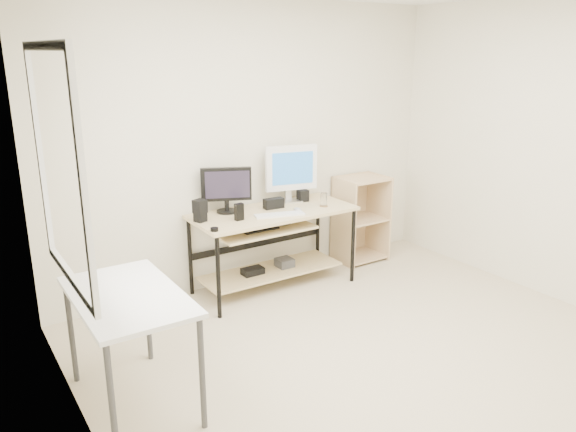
{
  "coord_description": "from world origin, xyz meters",
  "views": [
    {
      "loc": [
        -2.55,
        -2.51,
        2.16
      ],
      "look_at": [
        -0.07,
        1.3,
        0.8
      ],
      "focal_mm": 35.0,
      "sensor_mm": 36.0,
      "label": 1
    }
  ],
  "objects_px": {
    "desk": "(271,233)",
    "white_imac": "(291,169)",
    "black_monitor": "(226,187)",
    "audio_controller": "(239,212)",
    "side_table": "(128,306)",
    "shelf_unit": "(358,218)"
  },
  "relations": [
    {
      "from": "shelf_unit",
      "to": "side_table",
      "type": "bearing_deg",
      "value": -156.67
    },
    {
      "from": "desk",
      "to": "black_monitor",
      "type": "bearing_deg",
      "value": 152.58
    },
    {
      "from": "shelf_unit",
      "to": "desk",
      "type": "bearing_deg",
      "value": -172.23
    },
    {
      "from": "desk",
      "to": "white_imac",
      "type": "xyz_separation_m",
      "value": [
        0.34,
        0.18,
        0.53
      ]
    },
    {
      "from": "desk",
      "to": "side_table",
      "type": "xyz_separation_m",
      "value": [
        -1.65,
        -1.06,
        0.13
      ]
    },
    {
      "from": "desk",
      "to": "shelf_unit",
      "type": "relative_size",
      "value": 1.67
    },
    {
      "from": "shelf_unit",
      "to": "black_monitor",
      "type": "xyz_separation_m",
      "value": [
        -1.52,
        0.02,
        0.53
      ]
    },
    {
      "from": "black_monitor",
      "to": "shelf_unit",
      "type": "bearing_deg",
      "value": 23.21
    },
    {
      "from": "side_table",
      "to": "white_imac",
      "type": "height_order",
      "value": "white_imac"
    },
    {
      "from": "desk",
      "to": "black_monitor",
      "type": "height_order",
      "value": "black_monitor"
    },
    {
      "from": "black_monitor",
      "to": "side_table",
      "type": "bearing_deg",
      "value": -112.47
    },
    {
      "from": "audio_controller",
      "to": "side_table",
      "type": "bearing_deg",
      "value": -148.12
    },
    {
      "from": "desk",
      "to": "white_imac",
      "type": "height_order",
      "value": "white_imac"
    },
    {
      "from": "side_table",
      "to": "audio_controller",
      "type": "xyz_separation_m",
      "value": [
        1.28,
        0.97,
        0.15
      ]
    },
    {
      "from": "desk",
      "to": "audio_controller",
      "type": "distance_m",
      "value": 0.48
    },
    {
      "from": "side_table",
      "to": "audio_controller",
      "type": "bearing_deg",
      "value": 37.07
    },
    {
      "from": "shelf_unit",
      "to": "white_imac",
      "type": "bearing_deg",
      "value": 178.72
    },
    {
      "from": "desk",
      "to": "white_imac",
      "type": "relative_size",
      "value": 2.76
    },
    {
      "from": "shelf_unit",
      "to": "white_imac",
      "type": "height_order",
      "value": "white_imac"
    },
    {
      "from": "side_table",
      "to": "shelf_unit",
      "type": "height_order",
      "value": "shelf_unit"
    },
    {
      "from": "black_monitor",
      "to": "white_imac",
      "type": "height_order",
      "value": "white_imac"
    },
    {
      "from": "black_monitor",
      "to": "audio_controller",
      "type": "distance_m",
      "value": 0.32
    }
  ]
}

